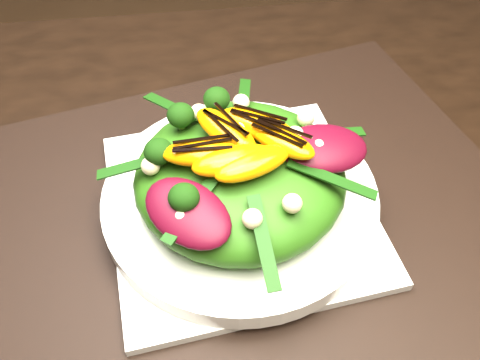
{
  "coord_description": "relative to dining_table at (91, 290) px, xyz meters",
  "views": [
    {
      "loc": [
        0.11,
        -0.25,
        1.16
      ],
      "look_at": [
        0.15,
        0.06,
        0.8
      ],
      "focal_mm": 38.0,
      "sensor_mm": 36.0,
      "label": 1
    }
  ],
  "objects": [
    {
      "name": "dining_table",
      "position": [
        0.0,
        0.0,
        0.0
      ],
      "size": [
        1.6,
        0.9,
        0.75
      ],
      "primitive_type": "cube",
      "color": "black",
      "rests_on": "floor"
    },
    {
      "name": "placemat",
      "position": [
        0.15,
        0.06,
        0.02
      ],
      "size": [
        0.64,
        0.54,
        0.0
      ],
      "primitive_type": "cube",
      "rotation": [
        0.0,
        0.0,
        0.23
      ],
      "color": "black",
      "rests_on": "dining_table"
    },
    {
      "name": "plate_base",
      "position": [
        0.15,
        0.06,
        0.03
      ],
      "size": [
        0.28,
        0.28,
        0.01
      ],
      "primitive_type": "cube",
      "rotation": [
        0.0,
        0.0,
        0.12
      ],
      "color": "silver",
      "rests_on": "placemat"
    },
    {
      "name": "salad_bowl",
      "position": [
        0.15,
        0.06,
        0.04
      ],
      "size": [
        0.28,
        0.28,
        0.02
      ],
      "primitive_type": "cylinder",
      "rotation": [
        0.0,
        0.0,
        -0.07
      ],
      "color": "white",
      "rests_on": "plate_base"
    },
    {
      "name": "lettuce_mound",
      "position": [
        0.15,
        0.06,
        0.08
      ],
      "size": [
        0.21,
        0.21,
        0.07
      ],
      "primitive_type": "ellipsoid",
      "rotation": [
        0.0,
        0.0,
        -0.08
      ],
      "color": "#2E6212",
      "rests_on": "salad_bowl"
    },
    {
      "name": "radicchio_leaf",
      "position": [
        0.22,
        0.05,
        0.11
      ],
      "size": [
        0.08,
        0.06,
        0.02
      ],
      "primitive_type": "ellipsoid",
      "rotation": [
        0.0,
        0.0,
        0.06
      ],
      "color": "#440715",
      "rests_on": "lettuce_mound"
    },
    {
      "name": "orange_segment",
      "position": [
        0.12,
        0.08,
        0.12
      ],
      "size": [
        0.07,
        0.03,
        0.02
      ],
      "primitive_type": "ellipsoid",
      "rotation": [
        0.0,
        0.0,
        -0.02
      ],
      "color": "orange",
      "rests_on": "lettuce_mound"
    },
    {
      "name": "broccoli_floret",
      "position": [
        0.08,
        0.08,
        0.12
      ],
      "size": [
        0.04,
        0.04,
        0.04
      ],
      "primitive_type": "sphere",
      "rotation": [
        0.0,
        0.0,
        0.05
      ],
      "color": "#0B3509",
      "rests_on": "lettuce_mound"
    },
    {
      "name": "macadamia_nut",
      "position": [
        0.19,
        0.02,
        0.11
      ],
      "size": [
        0.02,
        0.02,
        0.02
      ],
      "primitive_type": "sphere",
      "rotation": [
        0.0,
        0.0,
        0.29
      ],
      "color": "beige",
      "rests_on": "lettuce_mound"
    },
    {
      "name": "balsamic_drizzle",
      "position": [
        0.12,
        0.08,
        0.13
      ],
      "size": [
        0.04,
        0.0,
        0.0
      ],
      "primitive_type": "cube",
      "rotation": [
        0.0,
        0.0,
        -0.02
      ],
      "color": "black",
      "rests_on": "orange_segment"
    }
  ]
}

